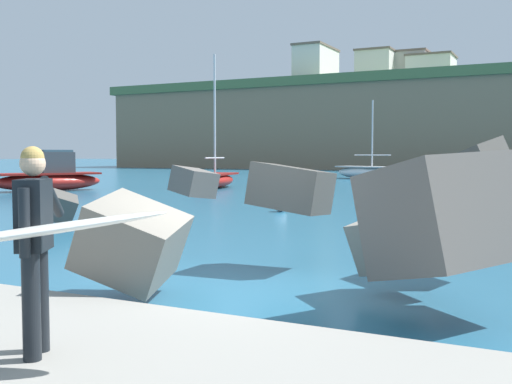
# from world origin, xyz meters

# --- Properties ---
(ground_plane) EXTENTS (400.00, 400.00, 0.00)m
(ground_plane) POSITION_xyz_m (0.00, 0.00, 0.00)
(ground_plane) COLOR #235B7A
(walkway_path) EXTENTS (48.00, 4.40, 0.24)m
(walkway_path) POSITION_xyz_m (0.00, -4.00, 0.12)
(walkway_path) COLOR gray
(walkway_path) RESTS_ON ground
(breakwater_jetty) EXTENTS (32.70, 7.37, 2.32)m
(breakwater_jetty) POSITION_xyz_m (-0.22, 1.82, 1.10)
(breakwater_jetty) COLOR #4C4944
(breakwater_jetty) RESTS_ON ground
(surfer_with_board) EXTENTS (1.99, 1.51, 1.78)m
(surfer_with_board) POSITION_xyz_m (0.10, -3.76, 1.28)
(surfer_with_board) COLOR black
(surfer_with_board) RESTS_ON walkway_path
(boat_near_left) EXTENTS (2.66, 5.45, 7.69)m
(boat_near_left) POSITION_xyz_m (-13.92, 22.77, 0.50)
(boat_near_left) COLOR maroon
(boat_near_left) RESTS_ON ground
(boat_near_centre) EXTENTS (6.20, 4.12, 6.14)m
(boat_near_centre) POSITION_xyz_m (-9.60, 39.31, 0.56)
(boat_near_centre) COLOR white
(boat_near_centre) RESTS_ON ground
(boat_near_right) EXTENTS (4.37, 5.96, 2.19)m
(boat_near_right) POSITION_xyz_m (-20.30, 16.60, 0.69)
(boat_near_right) COLOR maroon
(boat_near_right) RESTS_ON ground
(mooring_buoy_inner) EXTENTS (0.44, 0.44, 0.44)m
(mooring_buoy_inner) POSITION_xyz_m (1.33, 24.05, 0.22)
(mooring_buoy_inner) COLOR #E54C1E
(mooring_buoy_inner) RESTS_ON ground
(mooring_buoy_middle) EXTENTS (0.44, 0.44, 0.44)m
(mooring_buoy_middle) POSITION_xyz_m (-14.17, 34.17, 0.22)
(mooring_buoy_middle) COLOR yellow
(mooring_buoy_middle) RESTS_ON ground
(mooring_buoy_outer) EXTENTS (0.44, 0.44, 0.44)m
(mooring_buoy_outer) POSITION_xyz_m (-4.50, 11.37, 0.22)
(mooring_buoy_outer) COLOR silver
(mooring_buoy_outer) RESTS_ON ground
(headland_bluff) EXTENTS (84.43, 33.98, 11.92)m
(headland_bluff) POSITION_xyz_m (-14.03, 81.38, 5.98)
(headland_bluff) COLOR #847056
(headland_bluff) RESTS_ON ground
(station_building_west) EXTENTS (7.02, 6.62, 5.34)m
(station_building_west) POSITION_xyz_m (-14.42, 90.13, 14.60)
(station_building_west) COLOR silver
(station_building_west) RESTS_ON headland_bluff
(station_building_central) EXTENTS (5.70, 7.58, 6.25)m
(station_building_central) POSITION_xyz_m (-22.28, 87.94, 15.06)
(station_building_central) COLOR silver
(station_building_central) RESTS_ON headland_bluff
(station_building_east) EXTENTS (6.57, 5.11, 6.20)m
(station_building_east) POSITION_xyz_m (-18.08, 90.18, 15.03)
(station_building_east) COLOR #B2ADA3
(station_building_east) RESTS_ON headland_bluff
(station_building_annex) EXTENTS (4.28, 8.39, 5.10)m
(station_building_annex) POSITION_xyz_m (-27.20, 73.78, 14.48)
(station_building_annex) COLOR silver
(station_building_annex) RESTS_ON headland_bluff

